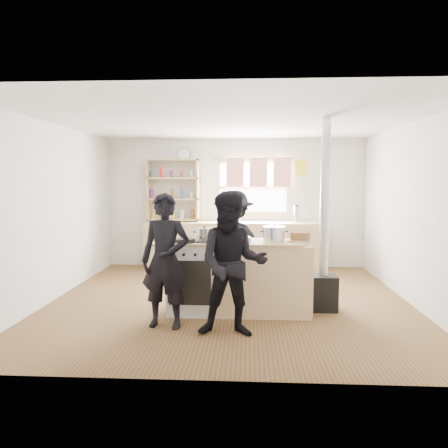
% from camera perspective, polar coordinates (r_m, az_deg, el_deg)
% --- Properties ---
extents(ground, '(5.00, 5.00, 0.01)m').
position_cam_1_polar(ground, '(6.29, 0.72, -9.97)').
color(ground, brown).
rests_on(ground, ground).
extents(back_counter, '(3.40, 0.55, 0.90)m').
position_cam_1_polar(back_counter, '(8.37, 1.39, -2.83)').
color(back_counter, tan).
rests_on(back_counter, ground).
extents(shelving_unit, '(1.00, 0.28, 1.20)m').
position_cam_1_polar(shelving_unit, '(8.52, -6.68, 4.46)').
color(shelving_unit, tan).
rests_on(shelving_unit, back_counter).
extents(thermos, '(0.10, 0.10, 0.31)m').
position_cam_1_polar(thermos, '(8.35, 9.45, 1.27)').
color(thermos, silver).
rests_on(thermos, back_counter).
extents(cooking_island, '(1.97, 0.64, 0.93)m').
position_cam_1_polar(cooking_island, '(5.64, 1.96, -6.89)').
color(cooking_island, white).
rests_on(cooking_island, ground).
extents(skillet_greens, '(0.26, 0.26, 0.05)m').
position_cam_1_polar(skillet_greens, '(5.44, -5.10, -2.12)').
color(skillet_greens, black).
rests_on(skillet_greens, cooking_island).
extents(roast_tray, '(0.41, 0.33, 0.06)m').
position_cam_1_polar(roast_tray, '(5.51, 1.46, -1.92)').
color(roast_tray, silver).
rests_on(roast_tray, cooking_island).
extents(stockpot_stove, '(0.22, 0.22, 0.18)m').
position_cam_1_polar(stockpot_stove, '(5.65, -2.61, -1.28)').
color(stockpot_stove, '#B0B0B2').
rests_on(stockpot_stove, cooking_island).
extents(stockpot_counter, '(0.29, 0.29, 0.21)m').
position_cam_1_polar(stockpot_counter, '(5.54, 6.58, -1.28)').
color(stockpot_counter, silver).
rests_on(stockpot_counter, cooking_island).
extents(bread_board, '(0.34, 0.30, 0.12)m').
position_cam_1_polar(bread_board, '(5.55, 9.93, -1.79)').
color(bread_board, tan).
rests_on(bread_board, cooking_island).
extents(flue_heater, '(0.35, 0.35, 2.50)m').
position_cam_1_polar(flue_heater, '(5.86, 12.87, -4.65)').
color(flue_heater, black).
rests_on(flue_heater, ground).
extents(person_near_left, '(0.61, 0.44, 1.56)m').
position_cam_1_polar(person_near_left, '(5.07, -7.66, -4.77)').
color(person_near_left, black).
rests_on(person_near_left, ground).
extents(person_near_right, '(0.77, 0.61, 1.58)m').
position_cam_1_polar(person_near_right, '(4.75, 1.11, -5.29)').
color(person_near_right, black).
rests_on(person_near_right, ground).
extents(person_far, '(1.00, 0.58, 1.55)m').
position_cam_1_polar(person_far, '(6.39, 1.27, -2.57)').
color(person_far, black).
rests_on(person_far, ground).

